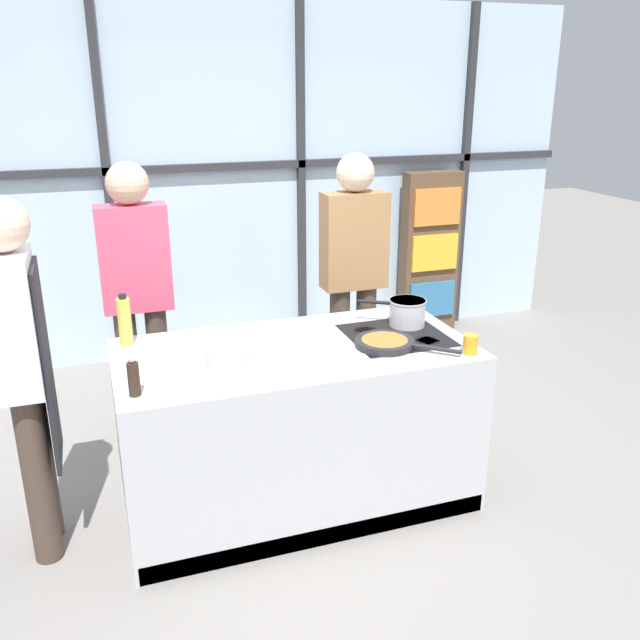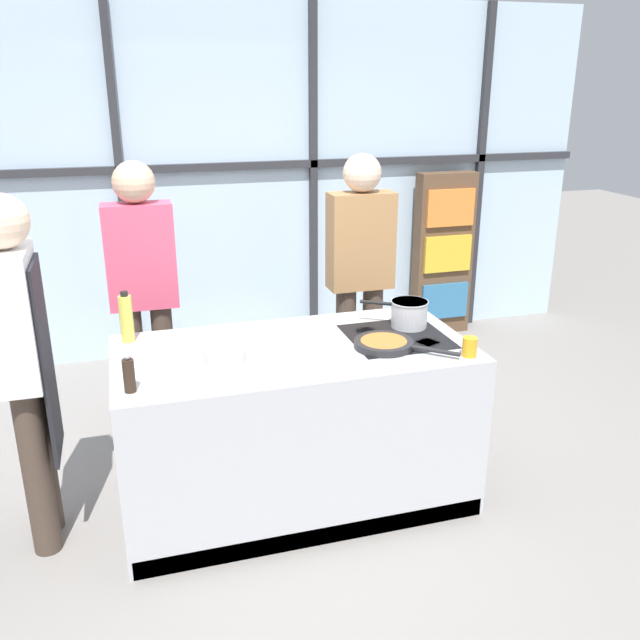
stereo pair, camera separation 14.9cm
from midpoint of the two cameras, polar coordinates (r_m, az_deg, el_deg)
ground_plane at (r=3.90m, az=-0.93°, el=-14.50°), size 18.00×18.00×0.00m
back_window_wall at (r=5.58m, az=-7.66°, el=11.34°), size 6.40×0.10×2.80m
bookshelf at (r=6.14m, az=11.02°, el=5.43°), size 0.52×0.19×1.44m
demo_island at (r=3.67m, az=-0.94°, el=-8.78°), size 1.82×0.92×0.88m
chef at (r=3.35m, az=-22.58°, el=-2.68°), size 0.24×0.41×1.74m
spectator_far_left at (r=4.23m, az=-13.72°, el=2.95°), size 0.41×0.25×1.75m
spectator_center_left at (r=4.50m, az=4.36°, el=4.38°), size 0.43×0.25×1.76m
frying_pan at (r=3.51m, az=6.72°, el=-2.00°), size 0.46×0.43×0.04m
saucepan at (r=3.80m, az=8.61°, el=0.57°), size 0.34×0.26×0.15m
white_plate at (r=3.55m, az=-8.19°, el=-2.02°), size 0.28×0.28×0.01m
mixing_bowl at (r=3.35m, az=-6.74°, el=-2.88°), size 0.21×0.21×0.06m
oil_bottle at (r=3.65m, az=-14.87°, el=0.14°), size 0.07×0.07×0.27m
pepper_grinder at (r=3.07m, az=-14.46°, el=-4.47°), size 0.05×0.05×0.18m
juice_glass_near at (r=3.46m, az=13.70°, el=-2.22°), size 0.07×0.07×0.10m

